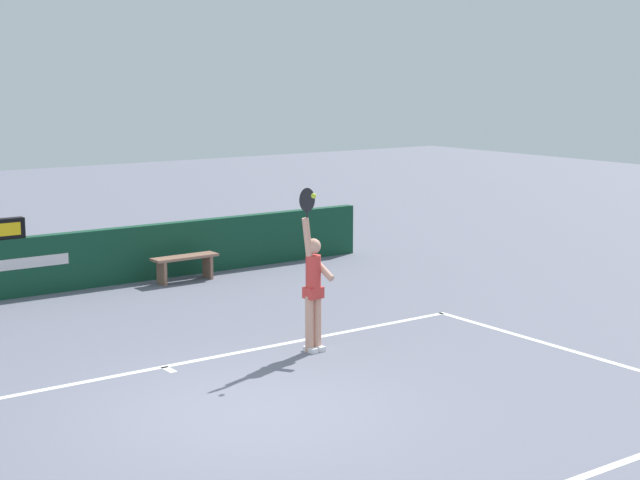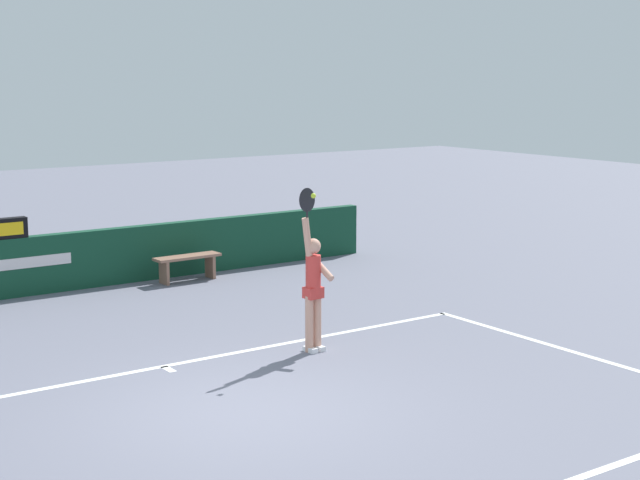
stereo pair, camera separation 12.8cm
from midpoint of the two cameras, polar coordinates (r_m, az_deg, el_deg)
name	(u,v)px [view 2 (the right image)]	position (r m, az deg, el deg)	size (l,w,h in m)	color
ground_plane	(244,411)	(11.68, -4.13, -9.92)	(60.00, 60.00, 0.00)	slate
court_lines	(275,428)	(11.14, -2.29, -10.90)	(10.29, 5.80, 0.00)	white
back_wall	(31,266)	(18.11, -16.34, -1.45)	(14.39, 0.23, 1.06)	#113F2A
speed_display	(4,229)	(17.86, -17.77, 0.64)	(0.78, 0.20, 0.36)	black
tennis_player	(313,284)	(13.79, -0.14, -2.61)	(0.44, 0.48, 2.37)	tan
tennis_ball	(313,196)	(13.35, -0.11, 2.60)	(0.07, 0.07, 0.07)	#C5E530
courtside_bench_near	(187,262)	(18.71, -7.56, -1.29)	(1.31, 0.38, 0.49)	#8E644F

